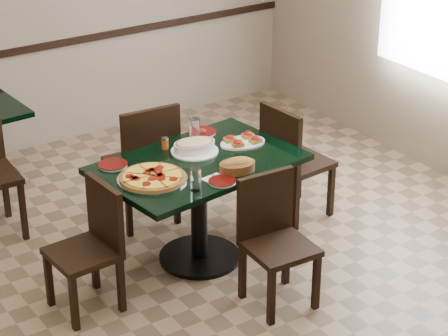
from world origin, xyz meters
TOP-DOWN VIEW (x-y plane):
  - floor at (0.00, 0.00)m, footprint 5.50×5.50m
  - room_shell at (1.02, 1.73)m, footprint 5.50×5.50m
  - main_table at (0.10, 0.33)m, footprint 1.41×1.00m
  - chair_far at (0.04, 0.96)m, footprint 0.48×0.48m
  - chair_near at (0.24, -0.32)m, footprint 0.42×0.42m
  - chair_right at (0.98, 0.47)m, footprint 0.45×0.45m
  - chair_left at (-0.74, 0.23)m, footprint 0.41×0.41m
  - pepperoni_pizza at (-0.29, 0.25)m, footprint 0.45×0.45m
  - lasagna_casserole at (0.15, 0.46)m, footprint 0.32×0.32m
  - bread_basket at (0.23, 0.06)m, footprint 0.27×0.21m
  - bruschetta_platter at (0.50, 0.39)m, footprint 0.35×0.27m
  - side_plate_near at (0.06, -0.02)m, footprint 0.17×0.17m
  - side_plate_far_r at (0.37, 0.71)m, footprint 0.20×0.20m
  - side_plate_far_l at (-0.40, 0.57)m, footprint 0.19×0.19m
  - napkin_setting at (0.05, 0.03)m, footprint 0.15×0.15m
  - water_glass_a at (0.26, 0.62)m, footprint 0.08×0.08m
  - water_glass_b at (-0.14, -0.02)m, footprint 0.07×0.07m
  - pepper_shaker at (0.01, 0.61)m, footprint 0.05×0.05m

SIDE VIEW (x-z plane):
  - floor at x=0.00m, z-range 0.00..0.00m
  - chair_left at x=-0.74m, z-range 0.05..0.88m
  - chair_near at x=0.24m, z-range 0.05..0.90m
  - chair_right at x=0.98m, z-range 0.05..0.95m
  - chair_far at x=0.04m, z-range 0.06..1.01m
  - main_table at x=0.10m, z-range 0.19..0.94m
  - napkin_setting at x=0.05m, z-range 0.75..0.76m
  - side_plate_near at x=0.06m, z-range 0.75..0.77m
  - side_plate_far_l at x=-0.40m, z-range 0.75..0.77m
  - side_plate_far_r at x=0.37m, z-range 0.74..0.77m
  - pepperoni_pizza at x=-0.29m, z-range 0.75..0.79m
  - bruschetta_platter at x=0.50m, z-range 0.75..0.80m
  - bread_basket at x=0.23m, z-range 0.74..0.84m
  - pepper_shaker at x=0.01m, z-range 0.75..0.84m
  - lasagna_casserole at x=0.15m, z-range 0.75..0.84m
  - water_glass_b at x=-0.14m, z-range 0.75..0.90m
  - water_glass_a at x=0.26m, z-range 0.75..0.91m
  - room_shell at x=1.02m, z-range -1.58..3.92m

